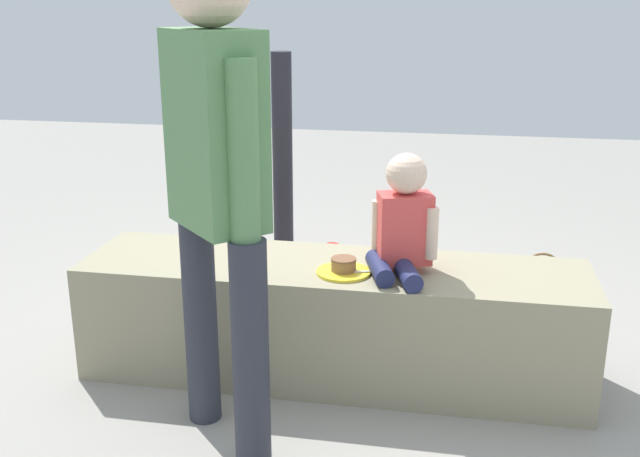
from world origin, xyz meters
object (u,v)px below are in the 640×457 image
handbag_black_leather (414,296)px  water_bottle_near_gift (378,285)px  handbag_brown_canvas (540,294)px  child_seated (403,222)px  gift_bag (198,287)px  adult_standing (217,163)px  party_cup_red (332,253)px  cake_box_white (300,312)px  cake_plate (344,268)px  water_bottle_far_side (499,283)px

handbag_black_leather → water_bottle_near_gift: bearing=137.0°
water_bottle_near_gift → handbag_brown_canvas: bearing=-6.7°
child_seated → gift_bag: 1.31m
adult_standing → party_cup_red: 2.18m
adult_standing → party_cup_red: size_ratio=14.52×
water_bottle_near_gift → handbag_brown_canvas: size_ratio=0.51×
cake_box_white → handbag_black_leather: (0.56, 0.16, 0.06)m
adult_standing → water_bottle_near_gift: 1.76m
gift_bag → party_cup_red: size_ratio=2.87×
water_bottle_near_gift → handbag_black_leather: handbag_black_leather is taller
child_seated → cake_plate: bearing=-165.7°
gift_bag → handbag_brown_canvas: size_ratio=0.97×
water_bottle_far_side → cake_box_white: size_ratio=0.68×
gift_bag → water_bottle_far_side: gift_bag is taller
cake_plate → cake_box_white: bearing=117.9°
water_bottle_far_side → handbag_brown_canvas: handbag_brown_canvas is taller
cake_plate → party_cup_red: 1.56m
handbag_brown_canvas → water_bottle_far_side: bearing=130.1°
child_seated → water_bottle_near_gift: child_seated is taller
party_cup_red → handbag_black_leather: (0.54, -0.72, 0.06)m
cake_plate → party_cup_red: cake_plate is taller
cake_plate → gift_bag: bearing=145.6°
water_bottle_far_side → handbag_black_leather: handbag_black_leather is taller
party_cup_red → gift_bag: bearing=-121.7°
cake_box_white → water_bottle_near_gift: bearing=44.4°
child_seated → water_bottle_near_gift: size_ratio=2.68×
cake_plate → handbag_brown_canvas: bearing=43.7°
water_bottle_near_gift → handbag_black_leather: (0.20, -0.19, 0.03)m
cake_plate → child_seated: bearing=14.3°
adult_standing → gift_bag: adult_standing is taller
handbag_black_leather → handbag_brown_canvas: handbag_brown_canvas is taller
adult_standing → water_bottle_far_side: (1.04, 1.55, -0.95)m
water_bottle_near_gift → handbag_black_leather: 0.28m
adult_standing → handbag_black_leather: size_ratio=5.34×
water_bottle_far_side → cake_box_white: water_bottle_far_side is taller
gift_bag → water_bottle_near_gift: size_ratio=1.89×
handbag_black_leather → handbag_brown_canvas: bearing=8.4°
child_seated → cake_box_white: (-0.54, 0.53, -0.66)m
party_cup_red → cake_box_white: bearing=-91.1°
child_seated → adult_standing: adult_standing is taller
child_seated → cake_plate: size_ratio=2.16×
handbag_brown_canvas → handbag_black_leather: bearing=-171.6°
child_seated → handbag_black_leather: child_seated is taller
cake_plate → gift_bag: (-0.84, 0.57, -0.37)m
cake_plate → handbag_black_leather: cake_plate is taller
gift_bag → party_cup_red: bearing=58.3°
cake_plate → handbag_brown_canvas: cake_plate is taller
adult_standing → handbag_brown_canvas: (1.22, 1.32, -0.91)m
adult_standing → cake_box_white: bearing=87.9°
water_bottle_far_side → cake_box_white: 1.10m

